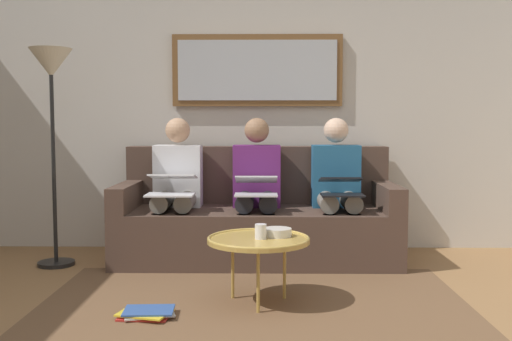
{
  "coord_description": "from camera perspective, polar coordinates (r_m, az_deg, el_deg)",
  "views": [
    {
      "loc": [
        -0.06,
        2.63,
        1.1
      ],
      "look_at": [
        0.0,
        -1.7,
        0.75
      ],
      "focal_mm": 41.49,
      "sensor_mm": 36.0,
      "label": 1
    }
  ],
  "objects": [
    {
      "name": "area_rug",
      "position": [
        3.65,
        -0.19,
        -12.86
      ],
      "size": [
        2.6,
        1.8,
        0.01
      ],
      "primitive_type": "cube",
      "color": "brown",
      "rests_on": "ground_plane"
    },
    {
      "name": "cup",
      "position": [
        3.57,
        0.45,
        -5.9
      ],
      "size": [
        0.07,
        0.07,
        0.09
      ],
      "primitive_type": "cylinder",
      "color": "silver",
      "rests_on": "coffee_table"
    },
    {
      "name": "couch",
      "position": [
        4.81,
        0.07,
        -4.81
      ],
      "size": [
        2.2,
        0.9,
        0.9
      ],
      "color": "#4C382D",
      "rests_on": "ground_plane"
    },
    {
      "name": "wall_rear",
      "position": [
        5.23,
        0.14,
        6.81
      ],
      "size": [
        6.0,
        0.12,
        2.6
      ],
      "primitive_type": "cube",
      "color": "beige",
      "rests_on": "ground_plane"
    },
    {
      "name": "magazine_stack",
      "position": [
        3.5,
        -10.48,
        -13.35
      ],
      "size": [
        0.34,
        0.29,
        0.04
      ],
      "color": "red",
      "rests_on": "ground_plane"
    },
    {
      "name": "person_middle",
      "position": [
        4.7,
        0.06,
        -1.37
      ],
      "size": [
        0.38,
        0.58,
        1.14
      ],
      "color": "#66236B",
      "rests_on": "couch"
    },
    {
      "name": "coffee_table",
      "position": [
        3.6,
        0.24,
        -6.74
      ],
      "size": [
        0.62,
        0.62,
        0.41
      ],
      "color": "tan",
      "rests_on": "ground_plane"
    },
    {
      "name": "person_left",
      "position": [
        4.74,
        7.82,
        -1.37
      ],
      "size": [
        0.38,
        0.58,
        1.14
      ],
      "color": "#235B84",
      "rests_on": "couch"
    },
    {
      "name": "standing_lamp",
      "position": [
        4.77,
        -19.12,
        7.63
      ],
      "size": [
        0.32,
        0.32,
        1.66
      ],
      "color": "black",
      "rests_on": "ground_plane"
    },
    {
      "name": "framed_mirror",
      "position": [
        5.16,
        0.12,
        9.63
      ],
      "size": [
        1.46,
        0.05,
        0.61
      ],
      "color": "brown"
    },
    {
      "name": "laptop_white",
      "position": [
        4.52,
        -8.13,
        -1.33
      ],
      "size": [
        0.36,
        0.38,
        0.16
      ],
      "color": "white"
    },
    {
      "name": "laptop_black",
      "position": [
        4.49,
        8.22,
        -1.51
      ],
      "size": [
        0.31,
        0.32,
        0.14
      ],
      "color": "black"
    },
    {
      "name": "bowl",
      "position": [
        3.66,
        2.08,
        -5.97
      ],
      "size": [
        0.17,
        0.17,
        0.05
      ],
      "primitive_type": "cylinder",
      "color": "beige",
      "rests_on": "coffee_table"
    },
    {
      "name": "person_right",
      "position": [
        4.76,
        -7.68,
        -1.35
      ],
      "size": [
        0.38,
        0.58,
        1.14
      ],
      "color": "silver",
      "rests_on": "couch"
    },
    {
      "name": "laptop_silver",
      "position": [
        4.46,
        0.02,
        -1.51
      ],
      "size": [
        0.32,
        0.33,
        0.14
      ],
      "color": "silver"
    }
  ]
}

